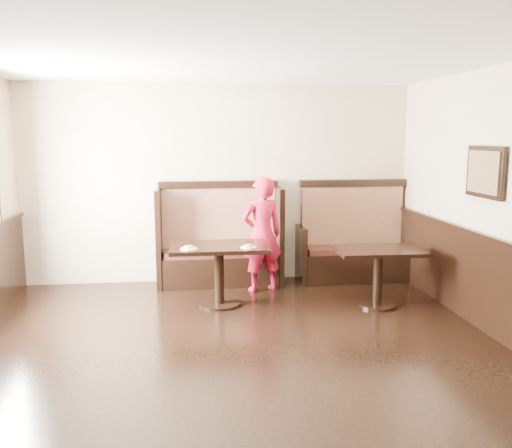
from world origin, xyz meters
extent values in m
plane|color=black|center=(0.00, 0.00, 0.00)|extent=(7.00, 7.00, 0.00)
plane|color=beige|center=(0.00, 3.50, 1.40)|extent=(5.50, 0.00, 5.50)
plane|color=white|center=(0.00, 0.00, 2.80)|extent=(7.00, 7.00, 0.00)
cube|color=black|center=(2.71, 1.20, 1.70)|extent=(0.04, 0.70, 0.55)
cube|color=olive|center=(2.69, 1.20, 1.70)|extent=(0.01, 0.60, 0.45)
cube|color=black|center=(0.00, 3.22, 0.21)|extent=(1.60, 0.50, 0.42)
cube|color=#391A12|center=(0.00, 3.22, 0.46)|extent=(1.54, 0.46, 0.09)
cube|color=#4E0F12|center=(0.00, 3.43, 0.90)|extent=(1.60, 0.12, 0.92)
cube|color=black|center=(0.00, 3.43, 1.40)|extent=(1.68, 0.16, 0.10)
cube|color=black|center=(-0.84, 3.32, 0.68)|extent=(0.07, 0.72, 1.36)
cube|color=black|center=(0.84, 3.32, 0.68)|extent=(0.07, 0.72, 1.36)
cube|color=black|center=(1.95, 3.22, 0.21)|extent=(1.50, 0.50, 0.42)
cube|color=#391A12|center=(1.95, 3.22, 0.46)|extent=(1.44, 0.46, 0.09)
cube|color=#4E0F12|center=(1.95, 3.43, 0.90)|extent=(1.50, 0.12, 0.92)
cube|color=black|center=(1.95, 3.43, 1.40)|extent=(1.58, 0.16, 0.10)
cube|color=black|center=(1.16, 3.32, 0.40)|extent=(0.07, 0.72, 0.80)
cube|color=black|center=(2.74, 3.32, 0.40)|extent=(0.07, 0.72, 0.80)
cube|color=black|center=(-0.07, 2.28, 0.73)|extent=(1.19, 0.75, 0.05)
cylinder|color=black|center=(-0.07, 2.28, 0.36)|extent=(0.12, 0.12, 0.69)
cylinder|color=black|center=(-0.07, 2.28, 0.01)|extent=(0.52, 0.52, 0.03)
cube|color=black|center=(1.87, 2.02, 0.69)|extent=(1.05, 0.71, 0.05)
cylinder|color=black|center=(1.87, 2.02, 0.34)|extent=(0.11, 0.11, 0.66)
cylinder|color=black|center=(1.87, 2.02, 0.01)|extent=(0.49, 0.49, 0.03)
imported|color=red|center=(0.55, 2.86, 0.77)|extent=(0.64, 0.50, 1.55)
cylinder|color=white|center=(-0.43, 2.10, 0.76)|extent=(0.21, 0.21, 0.01)
cylinder|color=tan|center=(-0.43, 2.10, 0.78)|extent=(0.13, 0.13, 0.02)
cylinder|color=#EABA54|center=(-0.43, 2.10, 0.79)|extent=(0.11, 0.11, 0.01)
cylinder|color=white|center=(0.28, 2.09, 0.76)|extent=(0.19, 0.19, 0.01)
cylinder|color=tan|center=(0.28, 2.09, 0.78)|extent=(0.12, 0.12, 0.02)
cylinder|color=#EABA54|center=(0.28, 2.09, 0.79)|extent=(0.10, 0.10, 0.01)
camera|label=1|loc=(-0.41, -4.21, 2.09)|focal=38.00mm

